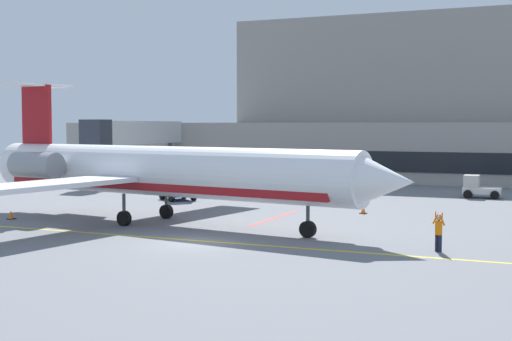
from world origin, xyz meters
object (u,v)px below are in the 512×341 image
(baggage_tug, at_px, (179,189))
(pushback_tractor, at_px, (165,182))
(regional_jet, at_px, (155,171))
(belt_loader, at_px, (478,187))
(marshaller, at_px, (439,232))

(baggage_tug, distance_m, pushback_tractor, 8.63)
(regional_jet, bearing_deg, baggage_tug, 112.88)
(regional_jet, xyz_separation_m, belt_loader, (16.59, 23.66, -2.33))
(pushback_tractor, height_order, marshaller, marshaller)
(marshaller, bearing_deg, baggage_tug, 146.19)
(regional_jet, height_order, pushback_tractor, regional_jet)
(pushback_tractor, relative_size, belt_loader, 1.33)
(belt_loader, bearing_deg, pushback_tractor, -169.75)
(pushback_tractor, bearing_deg, regional_jet, -61.04)
(baggage_tug, height_order, marshaller, baggage_tug)
(baggage_tug, relative_size, marshaller, 1.81)
(baggage_tug, xyz_separation_m, pushback_tractor, (-5.33, 6.79, -0.09))
(baggage_tug, relative_size, pushback_tractor, 0.85)
(marshaller, bearing_deg, pushback_tractor, 141.89)
(regional_jet, bearing_deg, pushback_tractor, 118.96)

